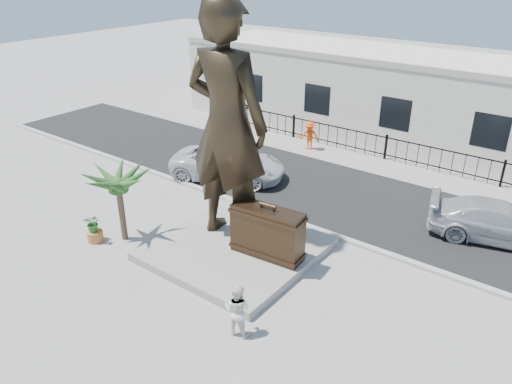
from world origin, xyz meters
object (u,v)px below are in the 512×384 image
statue (227,125)px  car_white (228,164)px  suitcase (267,232)px  tourist (237,310)px

statue → car_white: 6.60m
suitcase → car_white: (-5.49, 4.54, -0.43)m
statue → suitcase: 3.76m
suitcase → car_white: bearing=135.1°
car_white → statue: bearing=-162.4°
suitcase → car_white: 7.14m
suitcase → tourist: (1.40, -3.30, -0.38)m
statue → tourist: bearing=127.5°
statue → suitcase: (1.92, -0.35, -3.22)m
suitcase → tourist: 3.60m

